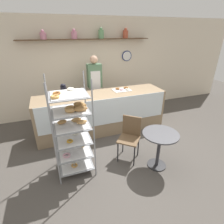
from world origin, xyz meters
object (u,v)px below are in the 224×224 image
object	(u,v)px
pastry_rack	(73,129)
donut_tray_counter	(123,89)
cafe_table	(160,142)
coffee_carafe	(64,92)
person_worker	(95,86)
cafe_chair	(130,134)

from	to	relation	value
pastry_rack	donut_tray_counter	size ratio (longest dim) A/B	4.01
cafe_table	coffee_carafe	size ratio (longest dim) A/B	2.10
person_worker	cafe_chair	xyz separation A→B (m)	(0.19, -1.85, -0.45)
donut_tray_counter	cafe_chair	bearing A→B (deg)	-106.43
cafe_chair	person_worker	bearing A→B (deg)	136.75
pastry_rack	cafe_table	world-z (taller)	pastry_rack
person_worker	donut_tray_counter	size ratio (longest dim) A/B	4.08
pastry_rack	person_worker	world-z (taller)	person_worker
person_worker	coffee_carafe	bearing A→B (deg)	-140.67
person_worker	coffee_carafe	size ratio (longest dim) A/B	5.20
coffee_carafe	cafe_chair	bearing A→B (deg)	-47.07
cafe_table	person_worker	bearing A→B (deg)	103.77
cafe_chair	coffee_carafe	size ratio (longest dim) A/B	2.54
coffee_carafe	donut_tray_counter	xyz separation A→B (m)	(1.44, 0.15, -0.15)
pastry_rack	cafe_chair	bearing A→B (deg)	0.15
cafe_table	donut_tray_counter	world-z (taller)	donut_tray_counter
cafe_table	donut_tray_counter	bearing A→B (deg)	89.75
pastry_rack	cafe_chair	distance (m)	1.12
cafe_table	cafe_chair	distance (m)	0.57
cafe_chair	pastry_rack	bearing A→B (deg)	-138.89
pastry_rack	cafe_chair	xyz separation A→B (m)	(1.07, 0.00, -0.33)
cafe_chair	coffee_carafe	bearing A→B (deg)	173.89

